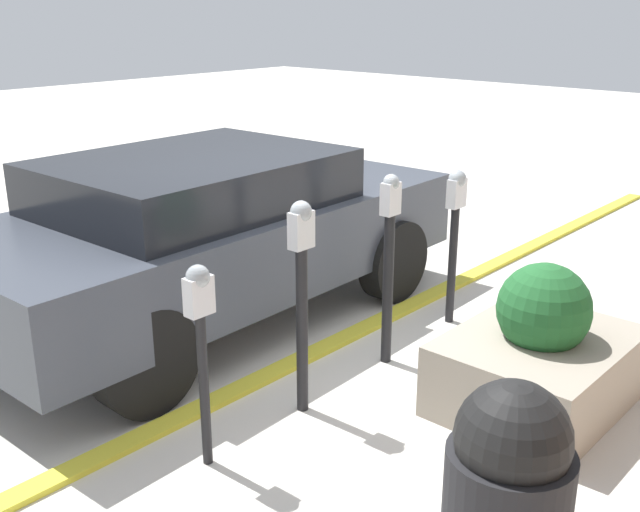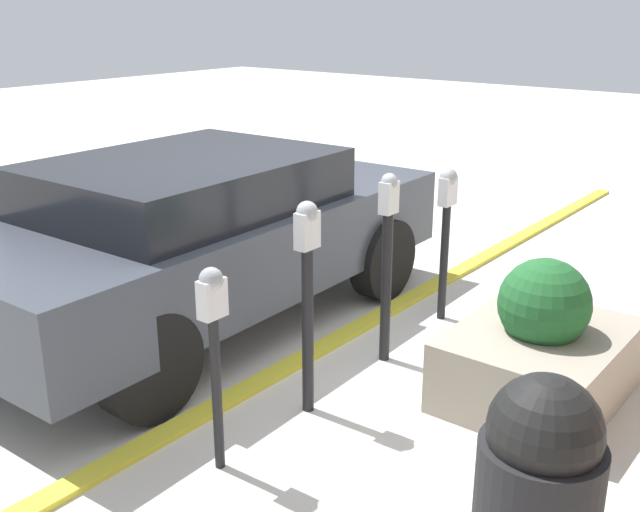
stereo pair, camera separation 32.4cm
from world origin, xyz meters
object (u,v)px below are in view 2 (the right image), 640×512
object	(u,v)px
parking_meter_second	(307,282)
trash_bin	(537,495)
parked_car_front	(201,232)
planter_box	(540,349)
parking_meter_middle	(387,251)
parking_meter_nearest	(214,330)
parking_meter_fourth	(446,218)

from	to	relation	value
parking_meter_second	trash_bin	world-z (taller)	parking_meter_second
parked_car_front	planter_box	bearing A→B (deg)	-81.50
parking_meter_middle	parked_car_front	size ratio (longest dim) A/B	0.33
parking_meter_middle	trash_bin	distance (m)	2.52
parking_meter_second	parked_car_front	world-z (taller)	parking_meter_second
parking_meter_middle	parking_meter_nearest	bearing A→B (deg)	-179.24
parking_meter_middle	parked_car_front	bearing A→B (deg)	101.66
parking_meter_nearest	trash_bin	world-z (taller)	parking_meter_nearest
parking_meter_second	planter_box	world-z (taller)	parking_meter_second
parking_meter_second	parked_car_front	bearing A→B (deg)	69.52
parking_meter_second	planter_box	bearing A→B (deg)	-45.63
parking_meter_second	parking_meter_fourth	xyz separation A→B (m)	(1.92, 0.07, -0.02)
parked_car_front	parking_meter_nearest	bearing A→B (deg)	-132.85
parking_meter_nearest	parked_car_front	distance (m)	2.20
parking_meter_middle	trash_bin	size ratio (longest dim) A/B	1.28
parking_meter_nearest	parking_meter_middle	size ratio (longest dim) A/B	0.86
parking_meter_nearest	parking_meter_fourth	bearing A→B (deg)	1.56
parking_meter_fourth	parked_car_front	world-z (taller)	parked_car_front
planter_box	parked_car_front	size ratio (longest dim) A/B	0.30
planter_box	trash_bin	size ratio (longest dim) A/B	1.17
parking_meter_fourth	planter_box	size ratio (longest dim) A/B	0.99
parking_meter_nearest	parked_car_front	xyz separation A→B (m)	(1.45, 1.65, -0.09)
parking_meter_nearest	parking_meter_middle	bearing A→B (deg)	0.76
parking_meter_nearest	parking_meter_second	bearing A→B (deg)	0.31
parking_meter_middle	planter_box	size ratio (longest dim) A/B	1.09
planter_box	trash_bin	world-z (taller)	trash_bin
trash_bin	parking_meter_middle	bearing A→B (deg)	48.84
parking_meter_middle	planter_box	xyz separation A→B (m)	(0.16, -1.16, -0.52)
parking_meter_fourth	parking_meter_nearest	bearing A→B (deg)	-178.44
parked_car_front	trash_bin	xyz separation A→B (m)	(-1.31, -3.51, -0.23)
parking_meter_middle	parking_meter_fourth	size ratio (longest dim) A/B	1.10
planter_box	parked_car_front	xyz separation A→B (m)	(-0.50, 2.78, 0.43)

